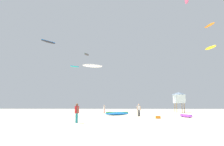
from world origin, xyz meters
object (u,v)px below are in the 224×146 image
at_px(kite_aloft_0, 209,25).
at_px(kite_aloft_5, 187,0).
at_px(kite_grounded_mid, 186,116).
at_px(kite_aloft_4, 210,48).
at_px(kite_grounded_near, 117,114).
at_px(person_left, 104,108).
at_px(kite_aloft_2, 48,42).
at_px(lifeguard_tower, 179,97).
at_px(person_foreground, 77,111).
at_px(person_midground, 139,109).
at_px(kite_aloft_3, 87,54).
at_px(kite_aloft_1, 75,67).
at_px(kite_aloft_6, 93,66).
at_px(cooler_box, 158,117).

height_order(kite_aloft_0, kite_aloft_5, kite_aloft_5).
relative_size(kite_aloft_0, kite_aloft_5, 0.98).
xyz_separation_m(kite_grounded_mid, kite_aloft_4, (6.55, 6.09, 10.89)).
distance_m(kite_grounded_near, kite_aloft_5, 35.64).
xyz_separation_m(person_left, kite_aloft_2, (-8.96, -6.05, 11.04)).
xyz_separation_m(person_left, kite_aloft_4, (18.08, -4.87, 10.16)).
relative_size(kite_grounded_mid, kite_aloft_5, 0.87).
distance_m(person_left, lifeguard_tower, 15.87).
bearing_deg(person_foreground, kite_grounded_near, 45.28).
xyz_separation_m(person_midground, kite_grounded_mid, (6.03, -1.78, -0.83)).
distance_m(kite_aloft_0, kite_aloft_3, 29.52).
distance_m(kite_grounded_mid, kite_aloft_4, 14.09).
bearing_deg(kite_aloft_4, kite_aloft_3, 144.71).
height_order(person_foreground, kite_grounded_near, person_foreground).
xyz_separation_m(person_left, kite_aloft_1, (-7.42, 8.27, 9.39)).
height_order(person_left, kite_aloft_6, kite_aloft_6).
relative_size(cooler_box, kite_aloft_6, 0.12).
bearing_deg(kite_aloft_6, kite_aloft_3, 109.41).
relative_size(person_midground, kite_aloft_0, 0.48).
bearing_deg(kite_aloft_1, kite_aloft_4, -27.27).
height_order(person_left, kite_aloft_5, kite_aloft_5).
height_order(lifeguard_tower, kite_aloft_2, kite_aloft_2).
distance_m(person_foreground, kite_aloft_5, 44.65).
xyz_separation_m(kite_grounded_near, lifeguard_tower, (12.67, 10.61, 2.81)).
distance_m(cooler_box, kite_aloft_3, 31.44).
distance_m(kite_grounded_mid, cooler_box, 5.03).
xyz_separation_m(kite_aloft_1, kite_aloft_2, (-1.55, -14.32, 1.65)).
xyz_separation_m(lifeguard_tower, kite_aloft_4, (2.97, -9.24, 8.02)).
height_order(person_left, kite_aloft_0, kite_aloft_0).
height_order(kite_aloft_0, kite_aloft_3, kite_aloft_0).
bearing_deg(person_left, kite_aloft_6, 115.32).
relative_size(lifeguard_tower, kite_aloft_5, 1.12).
xyz_separation_m(kite_aloft_2, kite_aloft_5, (28.60, 15.88, 15.06)).
bearing_deg(kite_aloft_5, kite_aloft_6, -167.78).
relative_size(kite_grounded_near, cooler_box, 7.62).
distance_m(lifeguard_tower, kite_aloft_4, 12.58).
height_order(kite_aloft_3, kite_aloft_4, kite_aloft_3).
bearing_deg(person_foreground, kite_aloft_3, 67.63).
relative_size(person_midground, kite_grounded_mid, 0.54).
height_order(kite_aloft_0, kite_aloft_6, kite_aloft_0).
bearing_deg(lifeguard_tower, person_midground, -125.36).
distance_m(person_left, kite_aloft_2, 15.45).
relative_size(person_midground, lifeguard_tower, 0.42).
bearing_deg(lifeguard_tower, kite_grounded_mid, -103.15).
distance_m(person_foreground, cooler_box, 10.62).
relative_size(kite_grounded_near, kite_aloft_0, 1.17).
distance_m(kite_aloft_2, kite_aloft_6, 12.76).
bearing_deg(kite_aloft_3, kite_grounded_mid, -53.46).
distance_m(lifeguard_tower, kite_aloft_3, 24.14).
distance_m(person_left, kite_aloft_3, 18.19).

